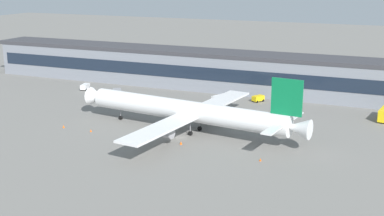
% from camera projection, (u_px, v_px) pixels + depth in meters
% --- Properties ---
extents(ground_plane, '(600.00, 600.00, 0.00)m').
position_uv_depth(ground_plane, '(179.00, 137.00, 121.89)').
color(ground_plane, slate).
extents(terminal_building, '(194.56, 14.60, 12.76)m').
position_uv_depth(terminal_building, '(246.00, 72.00, 167.31)').
color(terminal_building, gray).
rests_on(terminal_building, ground_plane).
extents(airliner, '(61.95, 53.55, 15.95)m').
position_uv_depth(airliner, '(189.00, 111.00, 124.80)').
color(airliner, white).
rests_on(airliner, ground_plane).
extents(baggage_tug, '(3.51, 4.12, 1.85)m').
position_uv_depth(baggage_tug, '(258.00, 98.00, 155.41)').
color(baggage_tug, yellow).
rests_on(baggage_tug, ground_plane).
extents(follow_me_car, '(2.87, 4.72, 1.85)m').
position_uv_depth(follow_me_car, '(85.00, 86.00, 171.54)').
color(follow_me_car, white).
rests_on(follow_me_car, ground_plane).
extents(belt_loader, '(4.21, 6.69, 1.95)m').
position_uv_depth(belt_loader, '(221.00, 97.00, 156.06)').
color(belt_loader, white).
rests_on(belt_loader, ground_plane).
extents(pushback_tractor, '(4.79, 5.44, 1.75)m').
position_uv_depth(pushback_tractor, '(117.00, 92.00, 164.13)').
color(pushback_tractor, gray).
rests_on(pushback_tractor, ground_plane).
extents(traffic_cone_0, '(0.56, 0.56, 0.70)m').
position_uv_depth(traffic_cone_0, '(64.00, 126.00, 129.38)').
color(traffic_cone_0, '#F2590C').
rests_on(traffic_cone_0, ground_plane).
extents(traffic_cone_1, '(0.48, 0.48, 0.60)m').
position_uv_depth(traffic_cone_1, '(260.00, 160.00, 106.61)').
color(traffic_cone_1, '#F2590C').
rests_on(traffic_cone_1, ground_plane).
extents(traffic_cone_2, '(0.51, 0.51, 0.64)m').
position_uv_depth(traffic_cone_2, '(91.00, 131.00, 126.16)').
color(traffic_cone_2, '#F2590C').
rests_on(traffic_cone_2, ground_plane).
extents(traffic_cone_3, '(0.59, 0.59, 0.74)m').
position_uv_depth(traffic_cone_3, '(181.00, 143.00, 116.88)').
color(traffic_cone_3, '#F2590C').
rests_on(traffic_cone_3, ground_plane).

